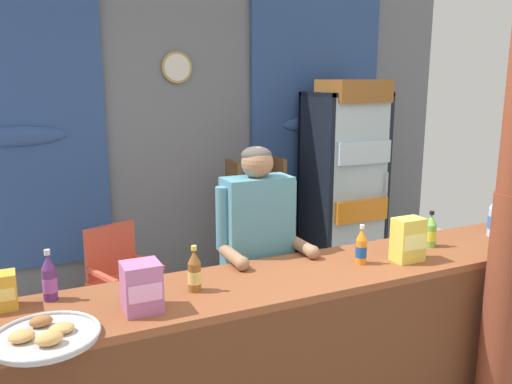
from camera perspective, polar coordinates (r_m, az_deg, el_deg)
name	(u,v)px	position (r m, az deg, el deg)	size (l,w,h in m)	color
ground_plane	(274,368)	(3.78, 1.95, -18.78)	(7.18, 7.18, 0.00)	gray
back_wall_curtained	(192,136)	(4.76, -7.03, 6.08)	(5.39, 0.22, 2.83)	slate
stall_counter	(335,336)	(2.94, 8.70, -15.39)	(4.02, 0.59, 0.93)	brown
timber_post	(512,204)	(3.08, 26.29, -1.15)	(0.21, 0.19, 2.71)	brown
drink_fridge	(345,176)	(4.95, 9.69, 1.74)	(0.67, 0.62, 1.95)	black
bottle_shelf_rack	(256,224)	(4.72, 0.00, -3.58)	(0.48, 0.28, 1.26)	brown
plastic_lawn_chair	(121,275)	(4.13, -14.63, -8.75)	(0.57, 0.57, 0.86)	#E5563D
shopkeeper	(258,242)	(3.14, 0.19, -5.54)	(0.52, 0.42, 1.56)	#28282D
soda_bottle_water	(496,217)	(3.76, 24.83, -2.51)	(0.10, 0.10, 0.30)	silver
soda_bottle_lime_soda	(431,231)	(3.38, 18.61, -4.13)	(0.07, 0.07, 0.22)	#75C64C
soda_bottle_iced_tea	(194,272)	(2.56, -6.77, -8.70)	(0.07, 0.07, 0.23)	brown
soda_bottle_orange_soda	(361,247)	(2.97, 11.47, -5.96)	(0.06, 0.06, 0.23)	orange
soda_bottle_grape_soda	(49,279)	(2.62, -21.72, -8.84)	(0.07, 0.07, 0.25)	#56286B
snack_box_instant_noodle	(408,240)	(3.07, 16.34, -5.04)	(0.17, 0.12, 0.25)	#EAD14C
snack_box_wafer	(142,287)	(2.39, -12.44, -10.15)	(0.16, 0.15, 0.22)	#B76699
pastry_tray	(45,335)	(2.28, -22.10, -14.37)	(0.42, 0.42, 0.07)	#BCBCC1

